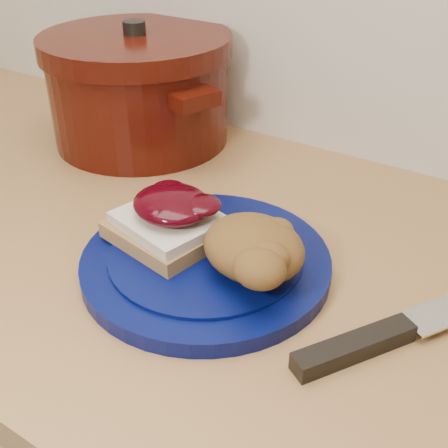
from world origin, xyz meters
The scene contains 7 objects.
plate centered at (0.05, 1.45, 0.91)m, with size 0.26×0.26×0.02m, color #040B41.
sandwich centered at (0.00, 1.45, 0.95)m, with size 0.13×0.12×0.06m.
stuffing_mound centered at (0.11, 1.45, 0.95)m, with size 0.11×0.09×0.05m, color brown.
chef_knife centered at (0.25, 1.46, 0.91)m, with size 0.19×0.29×0.02m.
butter_knife centered at (0.24, 1.45, 0.90)m, with size 0.17×0.01×0.00m, color silver.
dutch_oven centered at (-0.23, 1.68, 0.98)m, with size 0.36×0.36×0.18m.
pepper_grinder centered at (-0.36, 1.71, 0.97)m, with size 0.07×0.07×0.14m.
Camera 1 is at (0.33, 1.06, 1.26)m, focal length 45.00 mm.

